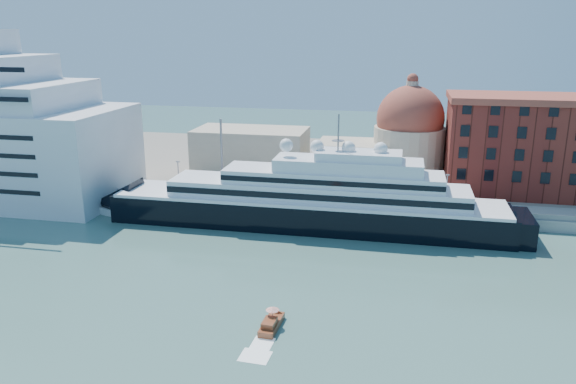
# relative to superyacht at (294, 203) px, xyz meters

# --- Properties ---
(ground) EXTENTS (400.00, 400.00, 0.00)m
(ground) POSITION_rel_superyacht_xyz_m (1.07, -23.00, -4.80)
(ground) COLOR #355D55
(ground) RESTS_ON ground
(quay) EXTENTS (180.00, 10.00, 2.50)m
(quay) POSITION_rel_superyacht_xyz_m (1.07, 11.00, -3.55)
(quay) COLOR gray
(quay) RESTS_ON ground
(land) EXTENTS (260.00, 72.00, 2.00)m
(land) POSITION_rel_superyacht_xyz_m (1.07, 52.00, -3.80)
(land) COLOR slate
(land) RESTS_ON ground
(quay_fence) EXTENTS (180.00, 0.10, 1.20)m
(quay_fence) POSITION_rel_superyacht_xyz_m (1.07, 6.50, -1.70)
(quay_fence) COLOR slate
(quay_fence) RESTS_ON quay
(superyacht) EXTENTS (93.08, 12.90, 27.82)m
(superyacht) POSITION_rel_superyacht_xyz_m (0.00, 0.00, 0.00)
(superyacht) COLOR black
(superyacht) RESTS_ON ground
(service_barge) EXTENTS (14.50, 8.82, 3.09)m
(service_barge) POSITION_rel_superyacht_xyz_m (-41.82, -0.16, -3.91)
(service_barge) COLOR white
(service_barge) RESTS_ON ground
(water_taxi) EXTENTS (2.45, 6.45, 3.02)m
(water_taxi) POSITION_rel_superyacht_xyz_m (5.11, -42.54, -4.08)
(water_taxi) COLOR maroon
(water_taxi) RESTS_ON ground
(warehouse) EXTENTS (43.00, 19.00, 23.25)m
(warehouse) POSITION_rel_superyacht_xyz_m (53.07, 29.00, 8.99)
(warehouse) COLOR maroon
(warehouse) RESTS_ON land
(church) EXTENTS (66.00, 18.00, 25.50)m
(church) POSITION_rel_superyacht_xyz_m (7.46, 34.72, 6.11)
(church) COLOR beige
(church) RESTS_ON land
(lamp_posts) EXTENTS (120.80, 2.40, 18.00)m
(lamp_posts) POSITION_rel_superyacht_xyz_m (-11.59, 9.27, 5.04)
(lamp_posts) COLOR slate
(lamp_posts) RESTS_ON quay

